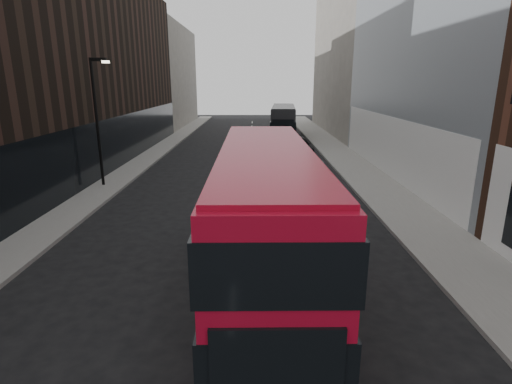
{
  "coord_description": "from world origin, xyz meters",
  "views": [
    {
      "loc": [
        0.54,
        -4.41,
        5.91
      ],
      "look_at": [
        0.55,
        7.89,
        2.5
      ],
      "focal_mm": 28.0,
      "sensor_mm": 36.0,
      "label": 1
    }
  ],
  "objects_px": {
    "street_lamp": "(98,114)",
    "car_b": "(310,175)",
    "grey_bus": "(283,121)",
    "car_a": "(255,171)",
    "red_bus": "(265,217)",
    "car_c": "(298,146)"
  },
  "relations": [
    {
      "from": "street_lamp",
      "to": "car_c",
      "type": "relative_size",
      "value": 1.47
    },
    {
      "from": "red_bus",
      "to": "car_a",
      "type": "xyz_separation_m",
      "value": [
        -0.3,
        13.54,
        -1.72
      ]
    },
    {
      "from": "street_lamp",
      "to": "car_b",
      "type": "distance_m",
      "value": 12.42
    },
    {
      "from": "car_b",
      "to": "car_c",
      "type": "distance_m",
      "value": 10.87
    },
    {
      "from": "car_a",
      "to": "car_b",
      "type": "xyz_separation_m",
      "value": [
        3.2,
        -1.29,
        0.06
      ]
    },
    {
      "from": "red_bus",
      "to": "grey_bus",
      "type": "xyz_separation_m",
      "value": [
        2.7,
        33.03,
        -0.54
      ]
    },
    {
      "from": "red_bus",
      "to": "car_a",
      "type": "distance_m",
      "value": 13.65
    },
    {
      "from": "grey_bus",
      "to": "car_b",
      "type": "relative_size",
      "value": 2.49
    },
    {
      "from": "street_lamp",
      "to": "car_a",
      "type": "xyz_separation_m",
      "value": [
        8.72,
        1.4,
        -3.53
      ]
    },
    {
      "from": "car_b",
      "to": "street_lamp",
      "type": "bearing_deg",
      "value": -172.84
    },
    {
      "from": "grey_bus",
      "to": "car_b",
      "type": "xyz_separation_m",
      "value": [
        0.21,
        -20.78,
        -1.12
      ]
    },
    {
      "from": "car_b",
      "to": "car_c",
      "type": "xyz_separation_m",
      "value": [
        0.42,
        10.86,
        -0.02
      ]
    },
    {
      "from": "red_bus",
      "to": "car_b",
      "type": "bearing_deg",
      "value": 76.09
    },
    {
      "from": "red_bus",
      "to": "grey_bus",
      "type": "relative_size",
      "value": 0.99
    },
    {
      "from": "grey_bus",
      "to": "car_c",
      "type": "xyz_separation_m",
      "value": [
        0.62,
        -9.93,
        -1.14
      ]
    },
    {
      "from": "red_bus",
      "to": "grey_bus",
      "type": "bearing_deg",
      "value": 84.76
    },
    {
      "from": "red_bus",
      "to": "car_b",
      "type": "height_order",
      "value": "red_bus"
    },
    {
      "from": "car_a",
      "to": "car_c",
      "type": "relative_size",
      "value": 0.8
    },
    {
      "from": "grey_bus",
      "to": "car_a",
      "type": "distance_m",
      "value": 19.75
    },
    {
      "from": "car_c",
      "to": "car_b",
      "type": "bearing_deg",
      "value": -97.2
    },
    {
      "from": "street_lamp",
      "to": "grey_bus",
      "type": "distance_m",
      "value": 24.07
    },
    {
      "from": "car_a",
      "to": "street_lamp",
      "type": "bearing_deg",
      "value": -177.57
    }
  ]
}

